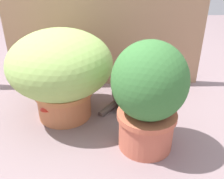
# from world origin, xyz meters

# --- Properties ---
(ground_plane) EXTENTS (6.00, 6.00, 0.00)m
(ground_plane) POSITION_xyz_m (0.00, 0.00, 0.00)
(ground_plane) COLOR gray
(cardboard_backdrop) EXTENTS (1.26, 0.03, 0.75)m
(cardboard_backdrop) POSITION_xyz_m (0.05, 0.49, 0.37)
(cardboard_backdrop) COLOR tan
(cardboard_backdrop) RESTS_ON ground
(grass_planter) EXTENTS (0.52, 0.52, 0.47)m
(grass_planter) POSITION_xyz_m (-0.17, 0.09, 0.27)
(grass_planter) COLOR #C07046
(grass_planter) RESTS_ON ground
(leafy_planter) EXTENTS (0.31, 0.31, 0.49)m
(leafy_planter) POSITION_xyz_m (0.23, -0.17, 0.26)
(leafy_planter) COLOR #BE5F49
(leafy_planter) RESTS_ON ground
(cat) EXTENTS (0.34, 0.31, 0.32)m
(cat) POSITION_xyz_m (0.20, 0.20, 0.12)
(cat) COLOR #5D4F4A
(cat) RESTS_ON ground
(mushroom_ornament_red) EXTENTS (0.07, 0.07, 0.13)m
(mushroom_ornament_red) POSITION_xyz_m (-0.24, -0.01, 0.09)
(mushroom_ornament_red) COLOR silver
(mushroom_ornament_red) RESTS_ON ground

